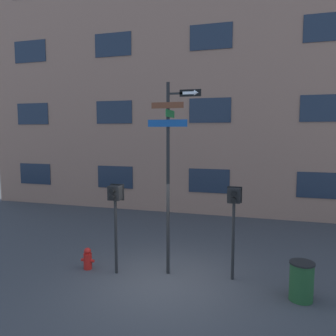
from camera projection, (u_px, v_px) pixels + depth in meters
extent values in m
plane|color=#38383A|center=(163.00, 282.00, 8.49)|extent=(60.00, 60.00, 0.00)
cube|color=#936B56|center=(211.00, 75.00, 15.10)|extent=(24.00, 0.60, 13.04)
cube|color=#1E2838|center=(35.00, 174.00, 17.97)|extent=(1.92, 0.03, 1.12)
cube|color=#1E2838|center=(115.00, 177.00, 16.64)|extent=(1.92, 0.03, 1.12)
cube|color=#1E2838|center=(209.00, 181.00, 15.31)|extent=(1.92, 0.03, 1.12)
cube|color=#1E2838|center=(321.00, 185.00, 13.97)|extent=(1.92, 0.03, 1.12)
cube|color=#1E2838|center=(33.00, 114.00, 17.63)|extent=(1.92, 0.03, 1.12)
cube|color=#1E2838|center=(114.00, 112.00, 16.29)|extent=(1.92, 0.03, 1.12)
cube|color=#1E2838|center=(210.00, 110.00, 14.96)|extent=(1.92, 0.03, 1.12)
cube|color=#1E2838|center=(324.00, 108.00, 13.63)|extent=(1.92, 0.03, 1.12)
cube|color=#1E2838|center=(30.00, 51.00, 17.28)|extent=(1.92, 0.03, 1.12)
cube|color=#1E2838|center=(113.00, 45.00, 15.95)|extent=(1.92, 0.03, 1.12)
cube|color=#1E2838|center=(211.00, 37.00, 14.62)|extent=(1.92, 0.03, 1.12)
cube|color=#1E2838|center=(328.00, 27.00, 13.28)|extent=(1.92, 0.03, 1.12)
cylinder|color=black|center=(168.00, 181.00, 8.76)|extent=(0.09, 0.09, 5.17)
cube|color=black|center=(179.00, 93.00, 8.44)|extent=(0.60, 0.05, 0.05)
cube|color=brown|center=(167.00, 105.00, 8.49)|extent=(0.87, 0.02, 0.16)
cube|color=#196B2D|center=(170.00, 114.00, 8.56)|extent=(0.02, 0.78, 0.19)
cube|color=#14478C|center=(167.00, 123.00, 8.54)|extent=(1.07, 0.02, 0.19)
cube|color=black|center=(190.00, 93.00, 8.34)|extent=(0.56, 0.02, 0.18)
cube|color=white|center=(189.00, 93.00, 8.34)|extent=(0.32, 0.01, 0.07)
cone|color=white|center=(196.00, 93.00, 8.28)|extent=(0.10, 0.14, 0.14)
cylinder|color=black|center=(116.00, 237.00, 8.95)|extent=(0.08, 0.08, 2.06)
cube|color=black|center=(115.00, 193.00, 8.82)|extent=(0.34, 0.26, 0.38)
cube|color=black|center=(117.00, 192.00, 8.95)|extent=(0.40, 0.02, 0.44)
cylinder|color=black|center=(112.00, 191.00, 8.63)|extent=(0.13, 0.12, 0.13)
cylinder|color=black|center=(112.00, 197.00, 8.65)|extent=(0.13, 0.12, 0.13)
cylinder|color=#EA4C14|center=(113.00, 191.00, 8.68)|extent=(0.11, 0.01, 0.11)
cylinder|color=black|center=(233.00, 241.00, 8.55)|extent=(0.08, 0.08, 2.07)
cube|color=black|center=(234.00, 196.00, 8.42)|extent=(0.32, 0.26, 0.37)
cube|color=black|center=(235.00, 195.00, 8.56)|extent=(0.38, 0.02, 0.43)
cylinder|color=black|center=(233.00, 194.00, 8.23)|extent=(0.13, 0.12, 0.13)
cylinder|color=black|center=(233.00, 200.00, 8.25)|extent=(0.13, 0.12, 0.13)
cylinder|color=orange|center=(234.00, 193.00, 8.29)|extent=(0.10, 0.01, 0.10)
cylinder|color=red|center=(88.00, 261.00, 9.30)|extent=(0.23, 0.23, 0.46)
sphere|color=red|center=(87.00, 251.00, 9.27)|extent=(0.20, 0.20, 0.20)
cylinder|color=red|center=(83.00, 260.00, 9.34)|extent=(0.08, 0.08, 0.08)
cylinder|color=red|center=(93.00, 261.00, 9.26)|extent=(0.08, 0.08, 0.08)
cylinder|color=#1E4723|center=(301.00, 282.00, 7.54)|extent=(0.53, 0.53, 0.87)
cylinder|color=black|center=(302.00, 263.00, 7.49)|extent=(0.57, 0.57, 0.04)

